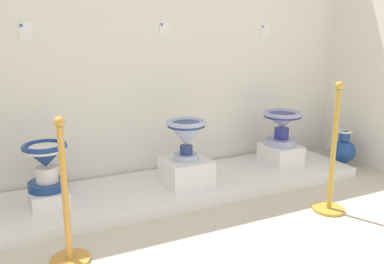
{
  "coord_description": "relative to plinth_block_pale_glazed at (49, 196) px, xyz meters",
  "views": [
    {
      "loc": [
        0.64,
        -0.49,
        1.43
      ],
      "look_at": [
        2.21,
        2.69,
        0.54
      ],
      "focal_mm": 38.45,
      "sensor_mm": 36.0,
      "label": 1
    }
  ],
  "objects": [
    {
      "name": "wall_back",
      "position": [
        1.14,
        0.46,
        1.34
      ],
      "size": [
        4.4,
        0.06,
        2.98
      ],
      "primitive_type": "cube",
      "color": "white",
      "rests_on": "ground_plane"
    },
    {
      "name": "display_platform",
      "position": [
        1.14,
        -0.02,
        -0.11
      ],
      "size": [
        3.44,
        0.86,
        0.09
      ],
      "primitive_type": "cube",
      "color": "white",
      "rests_on": "ground_plane"
    },
    {
      "name": "plinth_block_pale_glazed",
      "position": [
        0.0,
        0.0,
        0.0
      ],
      "size": [
        0.28,
        0.36,
        0.12
      ],
      "primitive_type": "cube",
      "color": "white",
      "rests_on": "display_platform"
    },
    {
      "name": "antique_toilet_pale_glazed",
      "position": [
        -0.0,
        0.0,
        0.29
      ],
      "size": [
        0.34,
        0.34,
        0.37
      ],
      "color": "navy",
      "rests_on": "plinth_block_pale_glazed"
    },
    {
      "name": "plinth_block_central_ornate",
      "position": [
        1.16,
        -0.09,
        0.05
      ],
      "size": [
        0.39,
        0.39,
        0.23
      ],
      "primitive_type": "cube",
      "color": "white",
      "rests_on": "display_platform"
    },
    {
      "name": "antique_toilet_central_ornate",
      "position": [
        1.16,
        -0.09,
        0.4
      ],
      "size": [
        0.34,
        0.34,
        0.35
      ],
      "color": "#ADBBE0",
      "rests_on": "plinth_block_central_ornate"
    },
    {
      "name": "plinth_block_leftmost",
      "position": [
        2.29,
        0.03,
        0.03
      ],
      "size": [
        0.32,
        0.39,
        0.19
      ],
      "primitive_type": "cube",
      "color": "white",
      "rests_on": "display_platform"
    },
    {
      "name": "antique_toilet_leftmost",
      "position": [
        2.29,
        0.03,
        0.36
      ],
      "size": [
        0.39,
        0.39,
        0.35
      ],
      "color": "#A1A4D1",
      "rests_on": "plinth_block_leftmost"
    },
    {
      "name": "info_placard_first",
      "position": [
        -0.02,
        0.43,
        1.26
      ],
      "size": [
        0.1,
        0.01,
        0.15
      ],
      "color": "white"
    },
    {
      "name": "info_placard_second",
      "position": [
        1.19,
        0.43,
        1.29
      ],
      "size": [
        0.11,
        0.01,
        0.11
      ],
      "color": "white"
    },
    {
      "name": "info_placard_third",
      "position": [
        2.32,
        0.43,
        1.27
      ],
      "size": [
        0.1,
        0.01,
        0.12
      ],
      "color": "white"
    },
    {
      "name": "decorative_vase_corner",
      "position": [
        3.01,
        -0.12,
        0.02
      ],
      "size": [
        0.26,
        0.26,
        0.39
      ],
      "color": "white",
      "rests_on": "ground_plane"
    },
    {
      "name": "stanchion_post_near_left",
      "position": [
        0.02,
        -0.78,
        0.12
      ],
      "size": [
        0.25,
        0.25,
        0.94
      ],
      "color": "gold",
      "rests_on": "ground_plane"
    },
    {
      "name": "stanchion_post_near_right",
      "position": [
        2.04,
        -0.93,
        0.16
      ],
      "size": [
        0.26,
        0.26,
        1.05
      ],
      "color": "#BB8E32",
      "rests_on": "ground_plane"
    }
  ]
}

